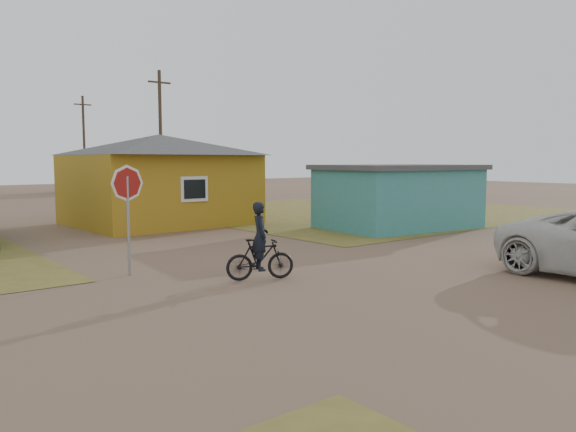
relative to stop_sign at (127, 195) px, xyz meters
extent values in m
plane|color=brown|center=(3.09, -4.24, -1.95)|extent=(120.00, 120.00, 0.00)
cube|color=olive|center=(17.09, 8.76, -1.95)|extent=(20.00, 18.00, 0.00)
cube|color=#AA7D1A|center=(5.59, 9.76, -0.45)|extent=(7.21, 6.24, 3.00)
pyramid|color=#37383A|center=(5.59, 9.76, 1.50)|extent=(7.72, 6.76, 0.90)
cube|color=silver|center=(5.59, 6.73, -0.30)|extent=(1.20, 0.06, 1.00)
cube|color=black|center=(5.59, 6.70, -0.30)|extent=(0.95, 0.04, 0.75)
cube|color=teal|center=(12.59, 2.26, -0.75)|extent=(6.39, 4.61, 2.40)
cube|color=#37383A|center=(12.59, 2.26, 0.55)|extent=(6.71, 4.93, 0.20)
cube|color=gray|center=(13.09, 35.76, -0.55)|extent=(6.41, 5.50, 2.80)
pyramid|color=#37383A|center=(13.09, 35.76, 1.25)|extent=(6.95, 6.05, 0.80)
cylinder|color=#423227|center=(9.59, 17.76, 2.05)|extent=(0.20, 0.20, 8.00)
cube|color=#423227|center=(9.59, 17.76, 5.35)|extent=(1.40, 0.10, 0.10)
cylinder|color=#423227|center=(10.59, 33.76, 2.05)|extent=(0.20, 0.20, 8.00)
cube|color=#423227|center=(10.59, 33.76, 5.35)|extent=(1.40, 0.10, 0.10)
cylinder|color=gray|center=(0.00, 0.00, -0.75)|extent=(0.07, 0.07, 2.40)
imported|color=black|center=(2.18, -2.39, -1.47)|extent=(1.67, 1.04, 0.97)
imported|color=black|center=(2.18, -2.39, -0.92)|extent=(0.57, 0.68, 1.60)
camera|label=1|loc=(-5.40, -12.87, 0.84)|focal=35.00mm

